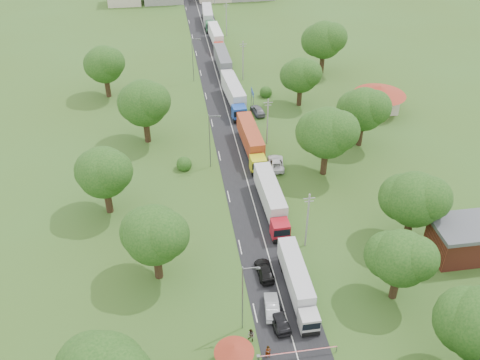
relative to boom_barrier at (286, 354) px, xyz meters
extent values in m
plane|color=#37521B|center=(1.36, 25.00, -0.89)|extent=(260.00, 260.00, 0.00)
cube|color=black|center=(1.36, 45.00, -0.89)|extent=(8.00, 200.00, 0.04)
cylinder|color=slate|center=(-3.14, 0.00, -0.34)|extent=(0.20, 0.20, 1.10)
cube|color=slate|center=(-3.14, 0.00, 0.16)|extent=(0.35, 0.35, 0.25)
cylinder|color=red|center=(1.36, 0.00, 0.11)|extent=(9.00, 0.12, 0.12)
cylinder|color=slate|center=(5.86, 0.00, -0.39)|extent=(0.10, 0.10, 1.00)
cube|color=beige|center=(-5.84, 0.00, 0.31)|extent=(2.60, 2.60, 2.40)
cone|color=maroon|center=(-5.84, 0.00, 2.01)|extent=(4.40, 4.40, 1.10)
cube|color=black|center=(-4.53, 0.00, 0.51)|extent=(0.02, 1.20, 0.90)
cylinder|color=slate|center=(6.56, 58.80, 1.11)|extent=(0.12, 0.12, 4.00)
cylinder|color=slate|center=(6.56, 61.20, 1.11)|extent=(0.12, 0.12, 4.00)
cube|color=navy|center=(6.56, 60.00, 2.71)|extent=(0.06, 3.00, 1.00)
cube|color=silver|center=(6.56, 60.00, 2.71)|extent=(0.07, 3.10, 0.06)
cylinder|color=gray|center=(6.86, 18.00, 3.61)|extent=(0.24, 0.24, 9.00)
cube|color=gray|center=(6.86, 18.00, 7.41)|extent=(1.60, 0.10, 0.10)
cube|color=gray|center=(6.86, 18.00, 6.91)|extent=(1.20, 0.10, 0.10)
cylinder|color=gray|center=(6.86, 46.00, 3.61)|extent=(0.24, 0.24, 9.00)
cube|color=gray|center=(6.86, 46.00, 7.41)|extent=(1.60, 0.10, 0.10)
cube|color=gray|center=(6.86, 46.00, 6.91)|extent=(1.20, 0.10, 0.10)
cylinder|color=gray|center=(6.86, 74.00, 3.61)|extent=(0.24, 0.24, 9.00)
cube|color=gray|center=(6.86, 74.00, 7.41)|extent=(1.60, 0.10, 0.10)
cube|color=gray|center=(6.86, 74.00, 6.91)|extent=(1.20, 0.10, 0.10)
cylinder|color=gray|center=(6.86, 102.00, 3.61)|extent=(0.24, 0.24, 9.00)
cube|color=gray|center=(6.86, 102.00, 7.41)|extent=(1.60, 0.10, 0.10)
cube|color=gray|center=(6.86, 102.00, 6.91)|extent=(1.20, 0.10, 0.10)
cylinder|color=slate|center=(-4.14, 5.00, 4.11)|extent=(0.16, 0.16, 10.00)
cube|color=slate|center=(-3.24, 5.00, 8.81)|extent=(1.80, 0.10, 0.10)
cube|color=slate|center=(-2.44, 5.00, 8.66)|extent=(0.50, 0.22, 0.15)
cylinder|color=slate|center=(-4.14, 40.00, 4.11)|extent=(0.16, 0.16, 10.00)
cube|color=slate|center=(-3.24, 40.00, 8.81)|extent=(1.80, 0.10, 0.10)
cube|color=slate|center=(-2.44, 40.00, 8.66)|extent=(0.50, 0.22, 0.15)
cylinder|color=slate|center=(-4.14, 75.00, 4.11)|extent=(0.16, 0.16, 10.00)
cube|color=slate|center=(-3.24, 75.00, 8.81)|extent=(1.80, 0.10, 0.10)
cube|color=slate|center=(-2.44, 75.00, 8.66)|extent=(0.50, 0.22, 0.15)
sphere|color=#153B10|center=(18.16, -3.50, 6.36)|extent=(7.20, 7.20, 7.20)
cylinder|color=#382616|center=(15.36, 7.00, 1.03)|extent=(1.04, 1.04, 3.85)
sphere|color=#153B10|center=(15.36, 7.00, 5.71)|extent=(7.00, 7.00, 7.00)
sphere|color=#153B10|center=(16.61, 6.00, 6.46)|extent=(5.50, 5.50, 5.50)
sphere|color=#153B10|center=(14.36, 8.25, 5.21)|extent=(6.00, 6.00, 6.00)
cylinder|color=#382616|center=(21.36, 17.00, 1.21)|extent=(1.08, 1.08, 4.20)
sphere|color=#153B10|center=(21.36, 17.00, 6.33)|extent=(7.70, 7.70, 7.70)
sphere|color=#153B10|center=(22.73, 15.90, 7.16)|extent=(6.05, 6.05, 6.05)
sphere|color=#153B10|center=(20.26, 18.38, 5.78)|extent=(6.60, 6.60, 6.60)
cylinder|color=#382616|center=(14.36, 35.00, 1.38)|extent=(1.12, 1.12, 4.55)
sphere|color=#153B10|center=(14.36, 35.00, 6.96)|extent=(8.40, 8.40, 8.40)
sphere|color=#153B10|center=(15.86, 33.80, 7.86)|extent=(6.60, 6.60, 6.60)
sphere|color=#153B10|center=(13.16, 36.50, 6.36)|extent=(7.20, 7.20, 7.20)
cylinder|color=#382616|center=(23.36, 43.00, 1.21)|extent=(1.08, 1.08, 4.20)
sphere|color=#153B10|center=(23.36, 43.00, 6.33)|extent=(7.70, 7.70, 7.70)
sphere|color=#153B10|center=(24.73, 41.90, 7.16)|extent=(6.05, 6.05, 6.05)
sphere|color=#153B10|center=(22.26, 44.38, 5.78)|extent=(6.60, 6.60, 6.60)
cylinder|color=#382616|center=(16.36, 60.00, 1.03)|extent=(1.04, 1.04, 3.85)
sphere|color=#153B10|center=(16.36, 60.00, 5.71)|extent=(7.00, 7.00, 7.00)
sphere|color=#153B10|center=(17.61, 59.00, 6.46)|extent=(5.50, 5.50, 5.50)
sphere|color=#153B10|center=(15.36, 61.25, 5.21)|extent=(6.00, 6.00, 6.00)
cylinder|color=#382616|center=(25.36, 75.00, 1.38)|extent=(1.12, 1.12, 4.55)
sphere|color=#153B10|center=(25.36, 75.00, 6.96)|extent=(8.40, 8.40, 8.40)
sphere|color=#153B10|center=(26.86, 73.80, 7.86)|extent=(6.60, 6.60, 6.60)
sphere|color=#153B10|center=(24.16, 76.50, 6.36)|extent=(7.20, 7.20, 7.20)
cylinder|color=#382616|center=(-13.64, 15.00, 1.21)|extent=(1.08, 1.08, 4.20)
sphere|color=#153B10|center=(-13.64, 15.00, 6.33)|extent=(7.70, 7.70, 7.70)
sphere|color=#153B10|center=(-12.27, 13.90, 7.16)|extent=(6.05, 6.05, 6.05)
sphere|color=#153B10|center=(-14.74, 16.38, 5.78)|extent=(6.60, 6.60, 6.60)
cylinder|color=#382616|center=(-20.64, 30.00, 1.21)|extent=(1.08, 1.08, 4.20)
sphere|color=#153B10|center=(-20.64, 30.00, 6.33)|extent=(7.70, 7.70, 7.70)
sphere|color=#153B10|center=(-19.27, 28.90, 7.16)|extent=(6.05, 6.05, 6.05)
sphere|color=#153B10|center=(-21.74, 31.38, 5.78)|extent=(6.60, 6.60, 6.60)
cylinder|color=#382616|center=(-14.64, 50.00, 1.38)|extent=(1.12, 1.12, 4.55)
sphere|color=#153B10|center=(-14.64, 50.00, 6.96)|extent=(8.40, 8.40, 8.40)
sphere|color=#153B10|center=(-13.14, 48.80, 7.86)|extent=(6.60, 6.60, 6.60)
sphere|color=#153B10|center=(-15.84, 51.50, 6.36)|extent=(7.20, 7.20, 7.20)
cylinder|color=#382616|center=(-22.64, 70.00, 1.21)|extent=(1.08, 1.08, 4.20)
sphere|color=#153B10|center=(-22.64, 70.00, 6.33)|extent=(7.70, 7.70, 7.70)
sphere|color=#153B10|center=(-21.27, 68.90, 7.16)|extent=(6.05, 6.05, 6.05)
sphere|color=#153B10|center=(-23.74, 71.38, 5.78)|extent=(6.60, 6.60, 6.60)
cube|color=maroon|center=(27.36, 13.00, 1.41)|extent=(8.00, 6.00, 4.60)
cube|color=#47494F|center=(27.36, 13.00, 4.01)|extent=(8.60, 6.60, 0.60)
cube|color=beige|center=(31.36, 55.00, 1.11)|extent=(7.00, 5.00, 4.00)
cone|color=maroon|center=(31.36, 55.00, 4.01)|extent=(10.08, 10.08, 1.80)
cube|color=#BABABA|center=(3.52, 3.63, 0.55)|extent=(2.24, 2.24, 2.33)
cube|color=black|center=(3.52, 2.50, 0.88)|extent=(2.14, 0.02, 1.03)
cube|color=slate|center=(3.52, 2.56, -0.38)|extent=(2.05, 0.25, 0.33)
cube|color=slate|center=(3.52, 10.15, -0.19)|extent=(2.15, 10.72, 0.28)
cube|color=silver|center=(3.52, 10.43, 1.49)|extent=(2.34, 11.00, 2.80)
cylinder|color=black|center=(3.52, 2.79, -0.43)|extent=(2.19, 0.93, 0.93)
cylinder|color=black|center=(3.52, 4.47, -0.43)|extent=(2.19, 0.93, 0.93)
cylinder|color=black|center=(3.52, 13.42, -0.43)|extent=(2.19, 0.93, 0.93)
cylinder|color=black|center=(3.52, 14.82, -0.43)|extent=(2.19, 0.93, 0.93)
cube|color=maroon|center=(3.65, 20.09, 0.70)|extent=(2.53, 2.53, 2.57)
cube|color=black|center=(3.65, 18.84, 1.06)|extent=(2.36, 0.08, 1.13)
cube|color=slate|center=(3.65, 18.91, -0.33)|extent=(2.27, 0.31, 0.36)
cube|color=slate|center=(3.65, 27.28, -0.12)|extent=(2.67, 11.88, 0.31)
cube|color=beige|center=(3.65, 27.59, 1.73)|extent=(2.88, 12.19, 3.08)
cylinder|color=black|center=(3.65, 19.16, -0.38)|extent=(2.42, 1.03, 1.03)
cylinder|color=black|center=(3.65, 21.01, -0.38)|extent=(2.42, 1.03, 1.03)
cylinder|color=black|center=(3.65, 30.88, -0.38)|extent=(2.42, 1.03, 1.03)
cylinder|color=black|center=(3.65, 32.42, -0.38)|extent=(2.42, 1.03, 1.03)
cube|color=gold|center=(3.54, 37.02, 0.74)|extent=(2.62, 2.62, 2.63)
cube|color=black|center=(3.54, 35.75, 1.11)|extent=(2.42, 0.11, 1.16)
cube|color=slate|center=(3.54, 35.81, -0.31)|extent=(2.32, 0.34, 0.37)
cube|color=slate|center=(3.54, 44.38, -0.10)|extent=(2.87, 12.17, 0.32)
cube|color=#9D381C|center=(3.54, 44.70, 1.79)|extent=(3.09, 12.50, 3.15)
cylinder|color=black|center=(3.54, 36.07, -0.37)|extent=(2.47, 1.05, 1.05)
cylinder|color=black|center=(3.54, 37.97, -0.37)|extent=(2.47, 1.05, 1.05)
cylinder|color=black|center=(3.54, 48.06, -0.37)|extent=(2.47, 1.05, 1.05)
cylinder|color=black|center=(3.54, 49.64, -0.37)|extent=(2.47, 1.05, 1.05)
cube|color=#1B43A2|center=(3.16, 55.41, 0.77)|extent=(2.74, 2.74, 2.68)
cube|color=black|center=(3.16, 54.11, 1.15)|extent=(2.46, 0.19, 1.18)
cube|color=slate|center=(3.16, 54.18, -0.30)|extent=(2.37, 0.41, 0.38)
cube|color=slate|center=(3.16, 62.92, -0.09)|extent=(3.31, 12.47, 0.32)
cube|color=silver|center=(3.16, 63.24, 1.84)|extent=(3.54, 12.81, 3.22)
cylinder|color=black|center=(3.16, 54.45, -0.36)|extent=(2.52, 1.07, 1.07)
cylinder|color=black|center=(3.16, 56.38, -0.36)|extent=(2.52, 1.07, 1.07)
cylinder|color=black|center=(3.16, 66.67, -0.36)|extent=(2.52, 1.07, 1.07)
cylinder|color=black|center=(3.16, 68.28, -0.36)|extent=(2.52, 1.07, 1.07)
cube|color=silver|center=(3.06, 72.31, 0.74)|extent=(2.56, 2.56, 2.62)
cube|color=black|center=(3.06, 71.04, 1.10)|extent=(2.41, 0.06, 1.15)
cube|color=slate|center=(3.06, 71.10, -0.31)|extent=(2.31, 0.29, 0.37)
cube|color=slate|center=(3.06, 79.65, -0.10)|extent=(2.61, 12.11, 0.31)
cube|color=#54575B|center=(3.06, 79.97, 1.79)|extent=(2.83, 12.43, 3.15)
cylinder|color=black|center=(3.06, 71.36, -0.37)|extent=(2.47, 1.05, 1.05)
cylinder|color=black|center=(3.06, 73.25, -0.37)|extent=(2.47, 1.05, 1.05)
cylinder|color=black|center=(3.06, 83.33, -0.37)|extent=(2.47, 1.05, 1.05)
cylinder|color=black|center=(3.06, 84.90, -0.37)|extent=(2.47, 1.05, 1.05)
cube|color=#AF281B|center=(3.43, 90.07, 0.61)|extent=(2.41, 2.41, 2.43)
cube|color=black|center=(3.43, 88.90, 0.95)|extent=(2.23, 0.10, 1.07)
cube|color=slate|center=(3.43, 88.95, -0.36)|extent=(2.14, 0.33, 0.34)
cube|color=slate|center=(3.43, 96.87, -0.16)|extent=(2.64, 11.24, 0.29)
cube|color=silver|center=(3.43, 97.16, 1.58)|extent=(2.84, 11.54, 2.91)
cylinder|color=black|center=(3.43, 89.20, -0.41)|extent=(2.28, 0.97, 0.97)
cylinder|color=black|center=(3.43, 90.94, -0.41)|extent=(2.28, 0.97, 0.97)
cylinder|color=black|center=(3.43, 100.27, -0.41)|extent=(2.28, 0.97, 0.97)
cylinder|color=black|center=(3.43, 101.72, -0.41)|extent=(2.28, 0.97, 0.97)
cube|color=#296D3D|center=(2.96, 105.63, 0.69)|extent=(2.57, 2.57, 2.54)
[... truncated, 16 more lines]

